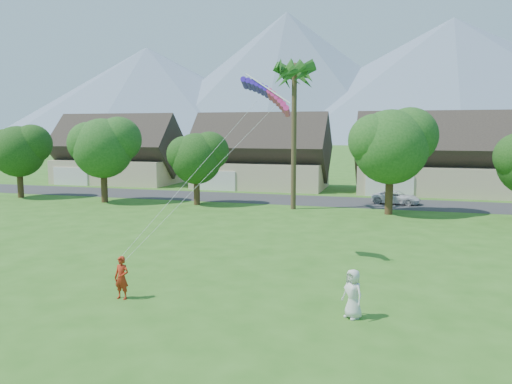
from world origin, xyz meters
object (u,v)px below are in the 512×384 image
at_px(watcher, 353,294).
at_px(parafoil_kite, 268,93).
at_px(kite_flyer, 122,278).
at_px(parked_car, 396,197).

height_order(watcher, parafoil_kite, parafoil_kite).
distance_m(kite_flyer, parafoil_kite, 11.52).
bearing_deg(watcher, parafoil_kite, 165.69).
bearing_deg(parafoil_kite, parked_car, 78.68).
xyz_separation_m(parked_car, parafoil_kite, (-6.26, -22.68, 8.08)).
height_order(kite_flyer, watcher, watcher).
bearing_deg(kite_flyer, parafoil_kite, 64.68).
height_order(kite_flyer, parked_car, kite_flyer).
bearing_deg(parked_car, watcher, -173.10).
relative_size(kite_flyer, watcher, 0.97).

